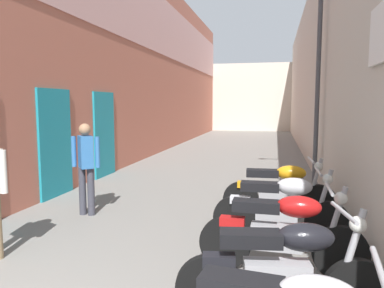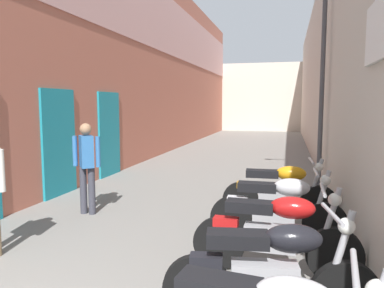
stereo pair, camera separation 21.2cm
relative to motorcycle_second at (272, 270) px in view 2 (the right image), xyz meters
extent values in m
plane|color=slate|center=(-1.77, 8.42, -0.50)|extent=(40.98, 40.98, 0.00)
cube|color=#B76651|center=(-4.68, 10.42, 2.91)|extent=(0.40, 24.98, 6.81)
cube|color=teal|center=(-4.46, 3.53, 0.60)|extent=(0.06, 1.10, 2.20)
cube|color=teal|center=(-4.46, 5.73, 0.60)|extent=(0.06, 1.10, 2.20)
cube|color=#DBA39E|center=(-4.47, 10.42, 4.41)|extent=(0.04, 24.98, 2.18)
cube|color=beige|center=(1.14, 10.42, 2.38)|extent=(0.40, 24.98, 5.76)
cube|color=white|center=(0.91, 0.93, 2.10)|extent=(0.04, 0.90, 0.60)
cube|color=beige|center=(-1.77, 23.91, 1.85)|extent=(8.42, 2.00, 4.71)
cube|color=black|center=(-0.29, -0.89, 0.26)|extent=(0.54, 0.28, 0.12)
cylinder|color=#9E9EA3|center=(0.47, -0.99, 0.50)|extent=(0.11, 0.58, 0.04)
cube|color=#9E9EA3|center=(-0.06, -0.01, -0.08)|extent=(0.58, 0.29, 0.28)
ellipsoid|color=black|center=(0.17, 0.03, 0.28)|extent=(0.52, 0.33, 0.24)
cube|color=black|center=(-0.29, -0.05, 0.26)|extent=(0.55, 0.30, 0.12)
cylinder|color=#9E9EA3|center=(0.54, 0.09, 0.15)|extent=(0.25, 0.10, 0.77)
cylinder|color=#9E9EA3|center=(0.47, 0.08, 0.50)|extent=(0.13, 0.58, 0.04)
sphere|color=silver|center=(0.59, 0.10, 0.40)|extent=(0.14, 0.14, 0.14)
cube|color=black|center=(-0.55, -0.09, 0.06)|extent=(0.30, 0.18, 0.10)
cylinder|color=black|center=(0.62, 0.96, -0.20)|extent=(0.60, 0.09, 0.60)
cylinder|color=black|center=(-0.63, 0.98, -0.20)|extent=(0.60, 0.09, 0.60)
cube|color=#9E9EA3|center=(-0.06, 0.97, -0.08)|extent=(0.56, 0.21, 0.28)
ellipsoid|color=#AD1414|center=(0.17, 0.97, 0.28)|extent=(0.49, 0.27, 0.24)
cube|color=black|center=(-0.29, 0.98, 0.26)|extent=(0.52, 0.23, 0.12)
cylinder|color=#9E9EA3|center=(0.55, 0.96, 0.15)|extent=(0.25, 0.06, 0.77)
cylinder|color=#9E9EA3|center=(0.48, 0.96, 0.50)|extent=(0.05, 0.58, 0.04)
sphere|color=silver|center=(0.60, 0.96, 0.40)|extent=(0.14, 0.14, 0.14)
cube|color=#AD1414|center=(-0.55, 0.98, 0.06)|extent=(0.28, 0.15, 0.10)
cylinder|color=black|center=(0.62, 1.98, -0.20)|extent=(0.60, 0.09, 0.60)
cylinder|color=black|center=(-0.63, 1.96, -0.20)|extent=(0.60, 0.09, 0.60)
cube|color=#9E9EA3|center=(-0.06, 1.97, -0.08)|extent=(0.56, 0.21, 0.28)
ellipsoid|color=#B7B7BC|center=(0.17, 1.97, 0.28)|extent=(0.48, 0.27, 0.24)
cube|color=black|center=(-0.29, 1.96, 0.26)|extent=(0.52, 0.23, 0.12)
cylinder|color=#9E9EA3|center=(0.55, 1.98, 0.15)|extent=(0.25, 0.06, 0.77)
cylinder|color=#9E9EA3|center=(0.48, 1.97, 0.50)|extent=(0.04, 0.58, 0.04)
sphere|color=silver|center=(0.60, 1.98, 0.40)|extent=(0.14, 0.14, 0.14)
cube|color=#B7B7BC|center=(-0.55, 1.96, 0.06)|extent=(0.28, 0.14, 0.10)
cylinder|color=black|center=(0.61, 3.02, -0.20)|extent=(0.60, 0.11, 0.60)
cylinder|color=black|center=(-0.63, 2.95, -0.20)|extent=(0.60, 0.11, 0.60)
cube|color=#9E9EA3|center=(-0.06, 2.98, -0.08)|extent=(0.57, 0.23, 0.28)
ellipsoid|color=orange|center=(0.17, 3.00, 0.28)|extent=(0.49, 0.29, 0.24)
cube|color=black|center=(-0.29, 2.97, 0.26)|extent=(0.53, 0.25, 0.12)
cylinder|color=#9E9EA3|center=(0.54, 3.02, 0.15)|extent=(0.25, 0.07, 0.77)
cylinder|color=#9E9EA3|center=(0.47, 3.01, 0.50)|extent=(0.07, 0.58, 0.04)
sphere|color=silver|center=(0.59, 3.02, 0.40)|extent=(0.14, 0.14, 0.14)
cube|color=orange|center=(-0.55, 2.96, 0.06)|extent=(0.29, 0.15, 0.10)
cylinder|color=beige|center=(-3.25, 0.61, 0.59)|extent=(0.08, 0.08, 0.52)
cylinder|color=#383842|center=(-3.30, 2.49, -0.09)|extent=(0.12, 0.12, 0.82)
cylinder|color=#383842|center=(-3.14, 2.49, -0.09)|extent=(0.12, 0.12, 0.82)
cube|color=#2D66A5|center=(-3.22, 2.49, 0.59)|extent=(0.37, 0.39, 0.54)
sphere|color=#997051|center=(-3.22, 2.49, 0.97)|extent=(0.20, 0.20, 0.20)
cylinder|color=#2D66A5|center=(-3.44, 2.49, 0.59)|extent=(0.08, 0.08, 0.52)
cylinder|color=#2D66A5|center=(-3.00, 2.49, 0.59)|extent=(0.08, 0.08, 0.52)
cylinder|color=#47474C|center=(0.79, 5.45, 1.80)|extent=(0.10, 0.10, 4.60)
camera|label=1|loc=(-0.11, -3.09, 1.40)|focal=34.29mm
camera|label=2|loc=(0.10, -3.04, 1.40)|focal=34.29mm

